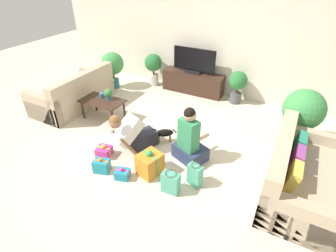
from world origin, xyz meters
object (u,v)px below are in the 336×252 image
object	(u,v)px
person_kneeling	(132,133)
dog	(162,133)
sofa_left	(75,94)
potted_plant_corner_left	(113,65)
gift_box_d	(150,164)
gift_bag_b	(195,175)
tv_console	(193,83)
tv	(194,62)
potted_plant_corner_right	(303,111)
person_sitting	(190,141)
gift_box_a	(122,174)
gift_box_b	(104,151)
tabletop_plant	(108,94)
gift_bag_a	(171,183)
potted_plant_back_right	(238,84)
sofa_right	(299,176)
gift_box_c	(102,166)
mug	(102,95)
potted_plant_back_left	(153,65)
coffee_table	(102,103)

from	to	relation	value
person_kneeling	dog	xyz separation A→B (m)	(0.33, 0.45, -0.17)
sofa_left	potted_plant_corner_left	size ratio (longest dim) A/B	1.95
gift_box_d	gift_bag_b	bearing A→B (deg)	7.98
gift_bag_b	potted_plant_corner_left	bearing A→B (deg)	144.76
tv_console	tv	world-z (taller)	tv
potted_plant_corner_right	dog	xyz separation A→B (m)	(-2.17, -1.07, -0.50)
person_sitting	gift_box_a	world-z (taller)	person_sitting
gift_box_b	tabletop_plant	distance (m)	1.38
gift_bag_a	tv_console	bearing A→B (deg)	107.94
tv	potted_plant_corner_left	xyz separation A→B (m)	(-1.94, -0.67, -0.18)
person_kneeling	gift_bag_a	bearing A→B (deg)	-4.14
person_sitting	tv_console	bearing A→B (deg)	-45.62
potted_plant_corner_left	gift_bag_a	world-z (taller)	potted_plant_corner_left
gift_bag_b	gift_box_b	bearing A→B (deg)	-176.60
tabletop_plant	person_sitting	bearing A→B (deg)	-13.39
tv_console	person_kneeling	world-z (taller)	person_kneeling
potted_plant_corner_left	potted_plant_corner_right	xyz separation A→B (m)	(4.46, -0.50, 0.09)
potted_plant_corner_left	person_kneeling	xyz separation A→B (m)	(1.96, -2.02, -0.25)
person_sitting	gift_bag_a	size ratio (longest dim) A/B	2.78
tv	potted_plant_corner_left	world-z (taller)	tv
tabletop_plant	gift_box_b	bearing A→B (deg)	-56.69
gift_bag_b	sofa_left	bearing A→B (deg)	162.90
potted_plant_corner_left	potted_plant_back_right	distance (m)	3.12
sofa_right	gift_bag_a	size ratio (longest dim) A/B	5.04
potted_plant_corner_right	gift_box_d	size ratio (longest dim) A/B	2.44
tv_console	gift_box_c	bearing A→B (deg)	-91.81
potted_plant_back_right	person_kneeling	size ratio (longest dim) A/B	0.90
person_kneeling	gift_box_b	world-z (taller)	person_kneeling
sofa_left	tv_console	xyz separation A→B (m)	(2.08, 1.92, -0.03)
gift_bag_a	sofa_left	bearing A→B (deg)	156.86
gift_box_b	sofa_right	bearing A→B (deg)	12.08
potted_plant_corner_left	potted_plant_back_right	size ratio (longest dim) A/B	1.21
person_kneeling	gift_box_c	world-z (taller)	person_kneeling
gift_box_b	gift_box_c	size ratio (longest dim) A/B	0.96
potted_plant_back_right	gift_box_b	distance (m)	3.36
mug	potted_plant_back_left	bearing A→B (deg)	86.32
coffee_table	gift_box_b	world-z (taller)	coffee_table
sofa_left	potted_plant_corner_right	size ratio (longest dim) A/B	1.68
potted_plant_back_right	gift_box_d	bearing A→B (deg)	-99.83
tv_console	mug	distance (m)	2.33
gift_box_a	gift_box_d	xyz separation A→B (m)	(0.32, 0.30, 0.11)
person_sitting	gift_box_c	distance (m)	1.46
person_sitting	gift_box_d	size ratio (longest dim) A/B	2.26
tv_console	dog	bearing A→B (deg)	-81.03
coffee_table	potted_plant_back_left	size ratio (longest dim) A/B	1.07
potted_plant_back_left	tabletop_plant	size ratio (longest dim) A/B	3.75
gift_box_a	gift_bag_a	size ratio (longest dim) A/B	0.72
sofa_left	coffee_table	world-z (taller)	sofa_left
sofa_right	tabletop_plant	bearing A→B (deg)	83.10
person_sitting	person_kneeling	bearing A→B (deg)	36.14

